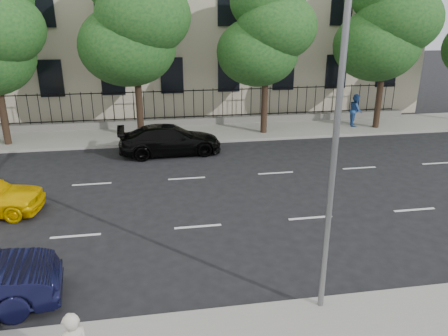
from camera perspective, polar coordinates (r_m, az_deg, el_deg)
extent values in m
plane|color=black|center=(12.82, -2.20, -12.84)|extent=(120.00, 120.00, 0.00)
cube|color=gray|center=(25.65, -6.21, 4.49)|extent=(60.00, 4.00, 0.15)
cube|color=slate|center=(27.22, -6.45, 6.01)|extent=(30.00, 0.50, 0.40)
cube|color=black|center=(27.15, -6.48, 6.62)|extent=(28.80, 0.05, 0.05)
cube|color=black|center=(26.82, -6.62, 9.94)|extent=(28.80, 0.05, 0.05)
cylinder|color=slate|center=(9.61, 14.25, 2.39)|extent=(0.14, 0.14, 8.00)
cylinder|color=#382619|center=(25.65, -26.84, 6.03)|extent=(0.36, 0.36, 2.97)
cylinder|color=#382619|center=(24.43, -10.97, 7.65)|extent=(0.36, 0.36, 3.32)
ellipsoid|color=#16431C|center=(24.26, -12.47, 15.32)|extent=(5.13, 5.13, 4.21)
ellipsoid|color=#16431C|center=(23.67, -10.51, 18.95)|extent=(4.86, 4.86, 4.00)
cylinder|color=#382619|center=(25.24, 5.28, 8.05)|extent=(0.36, 0.36, 3.08)
ellipsoid|color=#16431C|center=(24.98, 4.41, 14.87)|extent=(4.56, 4.56, 3.74)
ellipsoid|color=#16431C|center=(24.63, 6.92, 17.79)|extent=(4.32, 4.32, 3.55)
ellipsoid|color=#16431C|center=(25.09, 5.71, 20.89)|extent=(4.08, 4.08, 3.36)
cylinder|color=#382619|center=(27.81, 19.54, 8.26)|extent=(0.36, 0.36, 3.22)
ellipsoid|color=#16431C|center=(27.46, 19.28, 14.88)|extent=(4.94, 4.94, 4.06)
ellipsoid|color=#16431C|center=(27.39, 21.88, 17.58)|extent=(4.68, 4.68, 3.85)
imported|color=black|center=(22.13, -7.06, 3.70)|extent=(5.21, 2.35, 1.48)
imported|color=#264E91|center=(27.91, 16.81, 7.26)|extent=(0.99, 1.13, 1.94)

